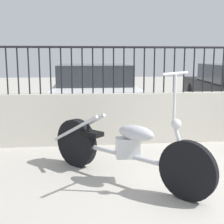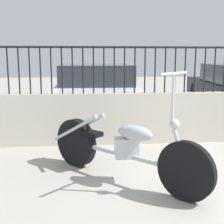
{
  "view_description": "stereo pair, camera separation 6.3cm",
  "coord_description": "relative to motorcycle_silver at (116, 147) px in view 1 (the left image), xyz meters",
  "views": [
    {
      "loc": [
        -2.32,
        -2.91,
        1.5
      ],
      "look_at": [
        -1.85,
        1.53,
        0.7
      ],
      "focal_mm": 50.0,
      "sensor_mm": 36.0,
      "label": 1
    },
    {
      "loc": [
        -2.26,
        -2.92,
        1.5
      ],
      "look_at": [
        -1.85,
        1.53,
        0.7
      ],
      "focal_mm": 50.0,
      "sensor_mm": 36.0,
      "label": 2
    }
  ],
  "objects": [
    {
      "name": "car_white",
      "position": [
        -0.08,
        4.19,
        0.27
      ],
      "size": [
        1.93,
        4.31,
        1.3
      ],
      "rotation": [
        0.0,
        0.0,
        1.56
      ],
      "color": "black",
      "rests_on": "ground_plane"
    },
    {
      "name": "fence_railing",
      "position": [
        1.88,
        1.56,
        1.0
      ],
      "size": [
        8.54,
        0.04,
        0.78
      ],
      "color": "black",
      "rests_on": "low_wall"
    },
    {
      "name": "motorcycle_silver",
      "position": [
        0.0,
        0.0,
        0.0
      ],
      "size": [
        1.73,
        1.78,
        1.35
      ],
      "rotation": [
        0.0,
        0.0,
        -0.8
      ],
      "color": "black",
      "rests_on": "ground_plane"
    },
    {
      "name": "low_wall",
      "position": [
        1.88,
        1.56,
        0.04
      ],
      "size": [
        8.54,
        0.18,
        0.88
      ],
      "color": "beige",
      "rests_on": "ground_plane"
    }
  ]
}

